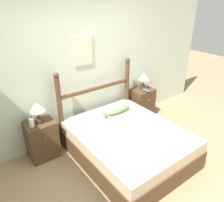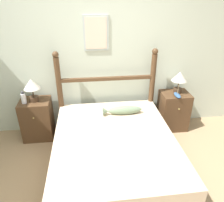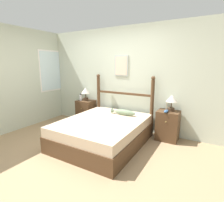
{
  "view_description": "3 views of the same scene",
  "coord_description": "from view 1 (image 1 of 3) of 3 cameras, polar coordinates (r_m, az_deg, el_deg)",
  "views": [
    {
      "loc": [
        -1.75,
        -1.59,
        2.47
      ],
      "look_at": [
        0.23,
        1.07,
        0.86
      ],
      "focal_mm": 35.0,
      "sensor_mm": 36.0,
      "label": 1
    },
    {
      "loc": [
        -0.08,
        -1.62,
        2.18
      ],
      "look_at": [
        0.25,
        1.06,
        0.79
      ],
      "focal_mm": 35.0,
      "sensor_mm": 36.0,
      "label": 2
    },
    {
      "loc": [
        2.11,
        -2.28,
        1.65
      ],
      "look_at": [
        0.19,
        1.04,
        0.83
      ],
      "focal_mm": 28.0,
      "sensor_mm": 36.0,
      "label": 3
    }
  ],
  "objects": [
    {
      "name": "bed",
      "position": [
        3.71,
        4.11,
        -10.98
      ],
      "size": [
        1.56,
        1.92,
        0.51
      ],
      "color": "#4C331E",
      "rests_on": "ground_plane"
    },
    {
      "name": "nightstand_right",
      "position": [
        4.86,
        7.76,
        -0.52
      ],
      "size": [
        0.46,
        0.41,
        0.65
      ],
      "color": "#4C331E",
      "rests_on": "ground_plane"
    },
    {
      "name": "headboard",
      "position": [
        4.08,
        -4.05,
        0.88
      ],
      "size": [
        1.57,
        0.09,
        1.39
      ],
      "color": "#4C331E",
      "rests_on": "ground_plane"
    },
    {
      "name": "ground_plane",
      "position": [
        3.42,
        8.14,
        -20.69
      ],
      "size": [
        16.0,
        16.0,
        0.0
      ],
      "primitive_type": "plane",
      "color": "#9E7F5B"
    },
    {
      "name": "wall_back",
      "position": [
        3.94,
        -8.55,
        7.95
      ],
      "size": [
        6.4,
        0.08,
        2.55
      ],
      "color": "beige",
      "rests_on": "ground_plane"
    },
    {
      "name": "bottle",
      "position": [
        3.55,
        -20.32,
        -5.09
      ],
      "size": [
        0.07,
        0.07,
        0.2
      ],
      "color": "white",
      "rests_on": "nightstand_left"
    },
    {
      "name": "table_lamp_left",
      "position": [
        3.55,
        -18.93,
        -1.9
      ],
      "size": [
        0.24,
        0.24,
        0.36
      ],
      "color": "#422D1E",
      "rests_on": "nightstand_left"
    },
    {
      "name": "fish_pillow",
      "position": [
        3.98,
        1.37,
        -2.53
      ],
      "size": [
        0.58,
        0.12,
        0.13
      ],
      "color": "gray",
      "rests_on": "bed"
    },
    {
      "name": "model_boat",
      "position": [
        4.62,
        8.84,
        2.79
      ],
      "size": [
        0.08,
        0.21,
        0.21
      ],
      "color": "#335684",
      "rests_on": "nightstand_right"
    },
    {
      "name": "nightstand_left",
      "position": [
        3.84,
        -17.79,
        -9.53
      ],
      "size": [
        0.46,
        0.41,
        0.65
      ],
      "color": "#4C331E",
      "rests_on": "ground_plane"
    },
    {
      "name": "table_lamp_right",
      "position": [
        4.69,
        8.24,
        6.05
      ],
      "size": [
        0.24,
        0.24,
        0.36
      ],
      "color": "#422D1E",
      "rests_on": "nightstand_right"
    }
  ]
}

